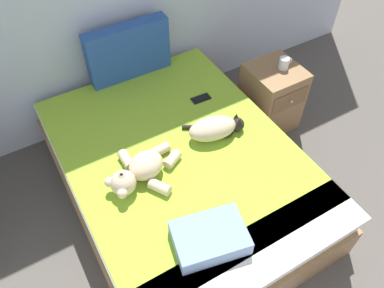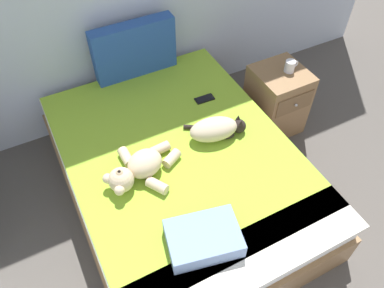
{
  "view_description": "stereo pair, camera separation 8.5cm",
  "coord_description": "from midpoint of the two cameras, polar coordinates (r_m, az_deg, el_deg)",
  "views": [
    {
      "loc": [
        0.68,
        1.28,
        2.44
      ],
      "look_at": [
        1.52,
        2.71,
        0.57
      ],
      "focal_mm": 35.29,
      "sensor_mm": 36.0,
      "label": 1
    },
    {
      "loc": [
        0.76,
        1.23,
        2.44
      ],
      "look_at": [
        1.52,
        2.71,
        0.57
      ],
      "focal_mm": 35.29,
      "sensor_mm": 36.0,
      "label": 2
    }
  ],
  "objects": [
    {
      "name": "ground_plane",
      "position": [
        2.84,
        16.41,
        -14.4
      ],
      "size": [
        10.03,
        10.03,
        0.0
      ],
      "primitive_type": "plane",
      "color": "#4C4742"
    },
    {
      "name": "bed",
      "position": [
        2.76,
        -2.64,
        -4.56
      ],
      "size": [
        1.52,
        2.04,
        0.49
      ],
      "color": "olive",
      "rests_on": "ground_plane"
    },
    {
      "name": "patterned_cushion",
      "position": [
        3.09,
        -10.39,
        13.61
      ],
      "size": [
        0.67,
        0.12,
        0.44
      ],
      "color": "#264C99",
      "rests_on": "bed"
    },
    {
      "name": "cat",
      "position": [
        2.61,
        2.56,
        2.4
      ],
      "size": [
        0.42,
        0.31,
        0.15
      ],
      "color": "#C6B293",
      "rests_on": "bed"
    },
    {
      "name": "teddy_bear",
      "position": [
        2.39,
        -8.92,
        -4.05
      ],
      "size": [
        0.54,
        0.45,
        0.17
      ],
      "color": "beige",
      "rests_on": "bed"
    },
    {
      "name": "cell_phone",
      "position": [
        2.93,
        0.52,
        6.89
      ],
      "size": [
        0.15,
        0.08,
        0.01
      ],
      "color": "black",
      "rests_on": "bed"
    },
    {
      "name": "throw_pillow",
      "position": [
        2.14,
        1.52,
        -13.98
      ],
      "size": [
        0.45,
        0.36,
        0.11
      ],
      "primitive_type": "cube",
      "rotation": [
        0.0,
        0.0,
        -0.22
      ],
      "color": "#728CB7",
      "rests_on": "bed"
    },
    {
      "name": "nightstand",
      "position": [
        3.31,
        11.14,
        6.95
      ],
      "size": [
        0.41,
        0.45,
        0.58
      ],
      "color": "olive",
      "rests_on": "ground_plane"
    },
    {
      "name": "mug",
      "position": [
        3.13,
        12.99,
        11.82
      ],
      "size": [
        0.12,
        0.08,
        0.09
      ],
      "color": "silver",
      "rests_on": "nightstand"
    }
  ]
}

